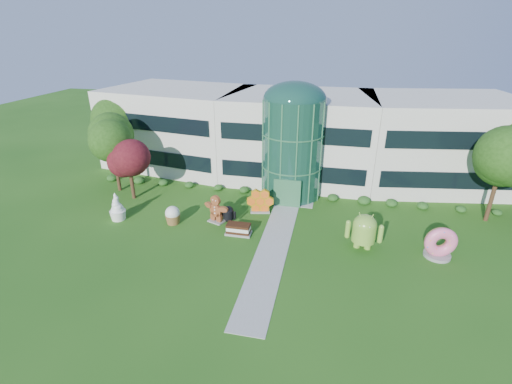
% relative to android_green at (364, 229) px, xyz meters
% --- Properties ---
extents(ground, '(140.00, 140.00, 0.00)m').
position_rel_android_green_xyz_m(ground, '(-6.88, -2.93, -1.69)').
color(ground, '#215114').
rests_on(ground, ground).
extents(building, '(46.00, 15.00, 9.30)m').
position_rel_android_green_xyz_m(building, '(-6.88, 15.07, 2.96)').
color(building, beige).
rests_on(building, ground).
extents(atrium, '(6.00, 6.00, 9.80)m').
position_rel_android_green_xyz_m(atrium, '(-6.88, 9.07, 3.21)').
color(atrium, '#194738').
rests_on(atrium, ground).
extents(walkway, '(2.40, 20.00, 0.04)m').
position_rel_android_green_xyz_m(walkway, '(-6.88, -0.93, -1.67)').
color(walkway, '#9E9E93').
rests_on(walkway, ground).
extents(tree_red, '(4.00, 4.00, 6.00)m').
position_rel_android_green_xyz_m(tree_red, '(-22.38, 4.57, 1.31)').
color(tree_red, '#3F0C14').
rests_on(tree_red, ground).
extents(trees_backdrop, '(52.00, 8.00, 8.40)m').
position_rel_android_green_xyz_m(trees_backdrop, '(-6.88, 10.07, 2.51)').
color(trees_backdrop, '#1D4010').
rests_on(trees_backdrop, ground).
extents(android_green, '(3.16, 2.26, 3.38)m').
position_rel_android_green_xyz_m(android_green, '(0.00, 0.00, 0.00)').
color(android_green, '#7AB038').
rests_on(android_green, ground).
extents(android_black, '(1.75, 1.36, 1.77)m').
position_rel_android_green_xyz_m(android_black, '(-11.54, 1.84, -0.80)').
color(android_black, black).
rests_on(android_black, ground).
extents(donut, '(2.63, 1.58, 2.56)m').
position_rel_android_green_xyz_m(donut, '(5.55, -0.01, -0.41)').
color(donut, '#F75E86').
rests_on(donut, ground).
extents(gingerbread, '(3.02, 2.02, 2.60)m').
position_rel_android_green_xyz_m(gingerbread, '(-12.60, 1.63, -0.39)').
color(gingerbread, brown).
rests_on(gingerbread, ground).
extents(ice_cream_sandwich, '(2.16, 1.08, 0.96)m').
position_rel_android_green_xyz_m(ice_cream_sandwich, '(-10.10, -0.08, -1.21)').
color(ice_cream_sandwich, black).
rests_on(ice_cream_sandwich, ground).
extents(honeycomb, '(2.80, 1.48, 2.09)m').
position_rel_android_green_xyz_m(honeycomb, '(-9.15, 4.33, -0.64)').
color(honeycomb, orange).
rests_on(honeycomb, ground).
extents(froyo, '(1.93, 1.93, 2.61)m').
position_rel_android_green_xyz_m(froyo, '(-21.44, 0.14, -0.39)').
color(froyo, white).
rests_on(froyo, ground).
extents(cupcake, '(1.73, 1.73, 1.65)m').
position_rel_android_green_xyz_m(cupcake, '(-16.28, 0.52, -0.86)').
color(cupcake, white).
rests_on(cupcake, ground).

